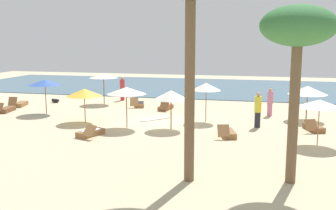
% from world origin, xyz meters
% --- Properties ---
extents(ground_plane, '(60.00, 60.00, 0.00)m').
position_xyz_m(ground_plane, '(0.00, 0.00, 0.00)').
color(ground_plane, beige).
extents(ocean_water, '(48.00, 16.00, 0.06)m').
position_xyz_m(ocean_water, '(0.00, 17.00, 0.03)').
color(ocean_water, '#476B7F').
rests_on(ocean_water, ground_plane).
extents(umbrella_0, '(2.11, 2.11, 2.23)m').
position_xyz_m(umbrella_0, '(-1.08, -1.79, 2.04)').
color(umbrella_0, brown).
rests_on(umbrella_0, ground_plane).
extents(umbrella_1, '(2.28, 2.28, 2.04)m').
position_xyz_m(umbrella_1, '(8.61, 2.71, 1.79)').
color(umbrella_1, brown).
rests_on(umbrella_1, ground_plane).
extents(umbrella_3, '(2.11, 2.11, 2.23)m').
position_xyz_m(umbrella_3, '(-5.43, 5.48, 2.07)').
color(umbrella_3, brown).
rests_on(umbrella_3, ground_plane).
extents(umbrella_4, '(1.73, 1.73, 2.28)m').
position_xyz_m(umbrella_4, '(2.86, 0.84, 2.06)').
color(umbrella_4, brown).
rests_on(umbrella_4, ground_plane).
extents(umbrella_5, '(2.01, 2.01, 2.10)m').
position_xyz_m(umbrella_5, '(8.57, -3.11, 1.92)').
color(umbrella_5, olive).
rests_on(umbrella_5, ground_plane).
extents(umbrella_6, '(2.05, 2.05, 2.20)m').
position_xyz_m(umbrella_6, '(-7.53, 0.91, 2.02)').
color(umbrella_6, olive).
rests_on(umbrella_6, ground_plane).
extents(umbrella_7, '(1.88, 1.88, 2.10)m').
position_xyz_m(umbrella_7, '(1.32, -1.51, 1.85)').
color(umbrella_7, brown).
rests_on(umbrella_7, ground_plane).
extents(umbrella_8, '(2.05, 2.05, 1.96)m').
position_xyz_m(umbrella_8, '(-3.93, -0.97, 1.74)').
color(umbrella_8, olive).
rests_on(umbrella_8, ground_plane).
extents(lounger_0, '(0.85, 1.77, 0.68)m').
position_xyz_m(lounger_0, '(-10.42, 0.77, 0.17)').
color(lounger_0, brown).
rests_on(lounger_0, ground_plane).
extents(lounger_1, '(0.99, 1.77, 0.70)m').
position_xyz_m(lounger_1, '(4.44, -2.50, 0.17)').
color(lounger_1, olive).
rests_on(lounger_1, ground_plane).
extents(lounger_2, '(0.80, 1.70, 0.74)m').
position_xyz_m(lounger_2, '(-0.36, 4.03, 0.18)').
color(lounger_2, brown).
rests_on(lounger_2, ground_plane).
extents(lounger_3, '(1.16, 1.80, 0.66)m').
position_xyz_m(lounger_3, '(-2.22, -4.01, 0.18)').
color(lounger_3, olive).
rests_on(lounger_3, ground_plane).
extents(lounger_4, '(1.04, 1.78, 0.69)m').
position_xyz_m(lounger_4, '(-2.50, 4.87, 0.18)').
color(lounger_4, olive).
rests_on(lounger_4, ground_plane).
extents(lounger_5, '(1.09, 1.78, 0.70)m').
position_xyz_m(lounger_5, '(8.72, -0.17, 0.17)').
color(lounger_5, brown).
rests_on(lounger_5, ground_plane).
extents(lounger_6, '(0.98, 1.73, 0.74)m').
position_xyz_m(lounger_6, '(-10.85, 2.99, 0.17)').
color(lounger_6, olive).
rests_on(lounger_6, ground_plane).
extents(person_0, '(0.51, 0.51, 1.75)m').
position_xyz_m(person_0, '(6.50, 3.55, 0.88)').
color(person_0, '#D17299').
rests_on(person_0, ground_plane).
extents(person_1, '(0.48, 0.48, 1.84)m').
position_xyz_m(person_1, '(-4.66, 7.34, 0.93)').
color(person_1, '#BF3338').
rests_on(person_1, ground_plane).
extents(person_2, '(0.38, 0.38, 1.95)m').
position_xyz_m(person_2, '(5.82, -0.03, 0.98)').
color(person_2, '#26262D').
rests_on(person_2, ground_plane).
extents(palm_0, '(2.43, 2.43, 5.89)m').
position_xyz_m(palm_0, '(7.09, -8.42, 5.04)').
color(palm_0, brown).
rests_on(palm_0, ground_plane).
extents(dog, '(0.66, 0.44, 0.31)m').
position_xyz_m(dog, '(-9.20, 5.02, 0.16)').
color(dog, black).
rests_on(dog, ground_plane).
extents(surfboard, '(1.77, 2.06, 0.07)m').
position_xyz_m(surfboard, '(-0.18, 0.75, 0.04)').
color(surfboard, silver).
rests_on(surfboard, ground_plane).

